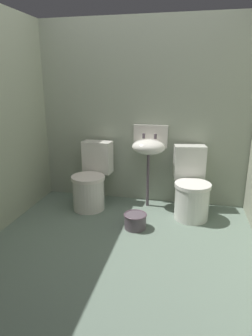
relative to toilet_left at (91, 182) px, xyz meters
name	(u,v)px	position (x,y,z in m)	size (l,w,h in m)	color
ground_plane	(119,253)	(0.56, -0.88, -0.36)	(2.96, 2.87, 0.08)	slate
wall_back	(143,114)	(0.56, 0.40, 0.79)	(2.96, 0.10, 2.22)	#979F8B
toilet_left	(91,182)	(0.00, 0.00, 0.00)	(0.44, 0.62, 0.78)	silver
toilet_right	(191,189)	(1.19, 0.00, 0.00)	(0.48, 0.65, 0.78)	silver
sink	(149,146)	(0.67, 0.19, 0.43)	(0.42, 0.35, 0.99)	#534850
bucket	(135,221)	(0.63, -0.45, -0.24)	(0.25, 0.25, 0.16)	#534850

